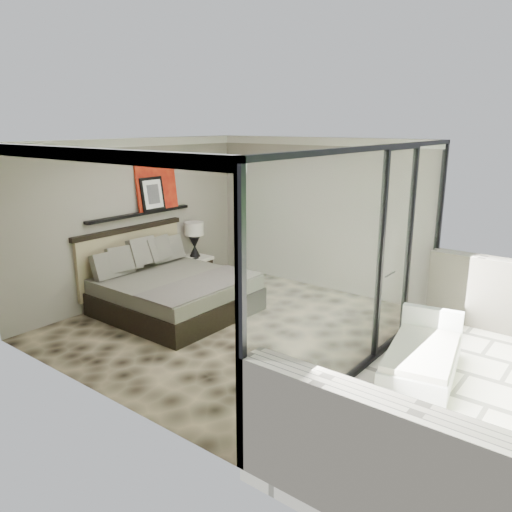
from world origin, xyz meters
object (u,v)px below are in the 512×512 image
Objects in this scene: nightstand at (195,269)px; table_lamp at (194,235)px; lounger at (422,357)px; bed at (171,290)px.

table_lamp is at bearing 120.46° from nightstand.
lounger is (4.89, -0.91, -0.76)m from table_lamp.
lounger is at bearing -11.40° from nightstand.
bed is 4.10× the size of nightstand.
bed is at bearing -61.03° from nightstand.
nightstand is 4.94m from lounger.
bed reaches higher than lounger.
table_lamp is (-0.03, 0.04, 0.68)m from nightstand.
table_lamp reaches higher than lounger.
table_lamp is 5.03m from lounger.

